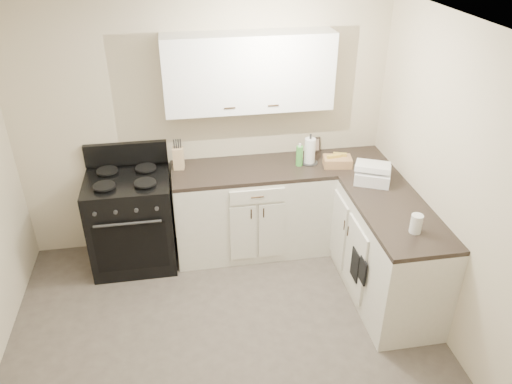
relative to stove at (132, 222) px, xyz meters
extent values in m
plane|color=#473F38|center=(0.77, -1.48, -0.46)|extent=(3.60, 3.60, 0.00)
plane|color=white|center=(0.77, -1.48, 2.04)|extent=(3.60, 3.60, 0.00)
plane|color=beige|center=(0.77, 0.32, 0.79)|extent=(3.60, 0.00, 3.60)
plane|color=beige|center=(2.57, -1.48, 0.79)|extent=(0.00, 3.60, 3.60)
cube|color=silver|center=(1.19, 0.02, -0.01)|extent=(1.55, 0.60, 0.90)
cube|color=silver|center=(2.27, -0.63, -0.01)|extent=(0.60, 1.90, 0.90)
cube|color=black|center=(1.19, 0.02, 0.46)|extent=(1.55, 0.60, 0.04)
cube|color=black|center=(2.27, -0.63, 0.46)|extent=(0.60, 1.90, 0.04)
cube|color=white|center=(1.19, 0.18, 1.38)|extent=(1.55, 0.30, 0.70)
cube|color=black|center=(0.00, 0.00, 0.00)|extent=(0.79, 0.67, 0.95)
cube|color=tan|center=(0.50, 0.13, 0.59)|extent=(0.11, 0.10, 0.22)
cylinder|color=white|center=(1.77, 0.04, 0.61)|extent=(0.11, 0.11, 0.26)
cylinder|color=green|center=(1.66, 0.01, 0.58)|extent=(0.07, 0.07, 0.20)
cube|color=black|center=(1.89, 0.28, 0.56)|extent=(0.13, 0.05, 0.16)
cube|color=#A8794F|center=(2.03, -0.06, 0.52)|extent=(0.29, 0.22, 0.09)
cube|color=white|center=(2.25, -0.42, 0.54)|extent=(0.41, 0.40, 0.11)
cylinder|color=silver|center=(2.27, -1.26, 0.56)|extent=(0.11, 0.11, 0.15)
cube|color=black|center=(1.95, -1.14, 0.04)|extent=(0.02, 0.13, 0.23)
cube|color=black|center=(1.95, -0.97, -0.03)|extent=(0.02, 0.17, 0.29)
camera|label=1|loc=(0.51, -4.23, 2.70)|focal=35.00mm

